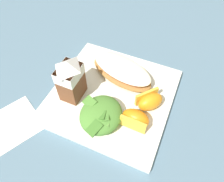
% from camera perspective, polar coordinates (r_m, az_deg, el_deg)
% --- Properties ---
extents(ground, '(3.00, 3.00, 0.00)m').
position_cam_1_polar(ground, '(0.53, 0.00, -1.69)').
color(ground, slate).
extents(white_plate, '(0.28, 0.28, 0.02)m').
position_cam_1_polar(white_plate, '(0.52, 0.00, -1.18)').
color(white_plate, white).
rests_on(white_plate, ground).
extents(cheesy_pizza_bread, '(0.12, 0.19, 0.04)m').
position_cam_1_polar(cheesy_pizza_bread, '(0.54, 2.29, 5.35)').
color(cheesy_pizza_bread, '#A87038').
rests_on(cheesy_pizza_bread, white_plate).
extents(green_salad_pile, '(0.11, 0.10, 0.04)m').
position_cam_1_polar(green_salad_pile, '(0.46, -3.00, -6.31)').
color(green_salad_pile, '#4C8433').
rests_on(green_salad_pile, white_plate).
extents(milk_carton, '(0.06, 0.05, 0.11)m').
position_cam_1_polar(milk_carton, '(0.48, -11.07, 3.38)').
color(milk_carton, brown).
rests_on(milk_carton, white_plate).
extents(orange_wedge_front, '(0.04, 0.06, 0.04)m').
position_cam_1_polar(orange_wedge_front, '(0.46, 6.23, -7.37)').
color(orange_wedge_front, orange).
rests_on(orange_wedge_front, white_plate).
extents(orange_wedge_middle, '(0.07, 0.07, 0.04)m').
position_cam_1_polar(orange_wedge_middle, '(0.49, 10.05, -2.62)').
color(orange_wedge_middle, orange).
rests_on(orange_wedge_middle, white_plate).
extents(paper_napkin, '(0.15, 0.15, 0.00)m').
position_cam_1_polar(paper_napkin, '(0.54, -24.79, -7.89)').
color(paper_napkin, white).
rests_on(paper_napkin, ground).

